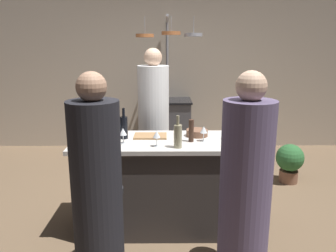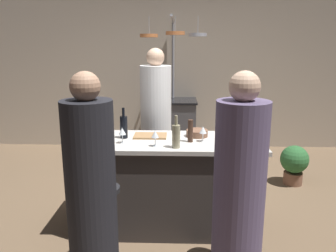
{
  "view_description": "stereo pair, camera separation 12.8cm",
  "coord_description": "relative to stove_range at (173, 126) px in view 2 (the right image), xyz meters",
  "views": [
    {
      "loc": [
        -0.02,
        -3.11,
        1.79
      ],
      "look_at": [
        0.0,
        0.15,
        1.0
      ],
      "focal_mm": 36.16,
      "sensor_mm": 36.0,
      "label": 1
    },
    {
      "loc": [
        0.11,
        -3.1,
        1.79
      ],
      "look_at": [
        0.0,
        0.15,
        1.0
      ],
      "focal_mm": 36.16,
      "sensor_mm": 36.0,
      "label": 2
    }
  ],
  "objects": [
    {
      "name": "mixing_bowl_wooden",
      "position": [
        0.29,
        -2.31,
        0.49
      ],
      "size": [
        0.21,
        0.21,
        0.06
      ],
      "primitive_type": "cylinder",
      "color": "brown",
      "rests_on": "kitchen_island"
    },
    {
      "name": "back_wall",
      "position": [
        0.0,
        0.4,
        0.85
      ],
      "size": [
        6.4,
        0.16,
        2.6
      ],
      "primitive_type": "cube",
      "color": "#BCAD99",
      "rests_on": "ground_plane"
    },
    {
      "name": "wine_glass_by_chef",
      "position": [
        -0.41,
        -2.57,
        0.56
      ],
      "size": [
        0.07,
        0.07,
        0.15
      ],
      "color": "silver",
      "rests_on": "kitchen_island"
    },
    {
      "name": "potted_plant",
      "position": [
        1.61,
        -1.35,
        -0.15
      ],
      "size": [
        0.36,
        0.36,
        0.52
      ],
      "color": "brown",
      "rests_on": "ground_plane"
    },
    {
      "name": "wine_bottle_red",
      "position": [
        0.64,
        -2.58,
        0.56
      ],
      "size": [
        0.07,
        0.07,
        0.29
      ],
      "color": "#143319",
      "rests_on": "kitchen_island"
    },
    {
      "name": "mixing_bowl_blue",
      "position": [
        -0.74,
        -2.27,
        0.48
      ],
      "size": [
        0.2,
        0.2,
        0.06
      ],
      "primitive_type": "cylinder",
      "color": "#334C6B",
      "rests_on": "kitchen_island"
    },
    {
      "name": "guest_right",
      "position": [
        0.51,
        -3.46,
        0.31
      ],
      "size": [
        0.35,
        0.35,
        1.63
      ],
      "color": "#594C6B",
      "rests_on": "ground_plane"
    },
    {
      "name": "bar_stool_right",
      "position": [
        0.56,
        -3.07,
        -0.07
      ],
      "size": [
        0.28,
        0.28,
        0.68
      ],
      "color": "#4C4C51",
      "rests_on": "ground_plane"
    },
    {
      "name": "kitchen_island",
      "position": [
        0.0,
        -2.45,
        0.01
      ],
      "size": [
        1.8,
        0.72,
        0.9
      ],
      "color": "#332D2B",
      "rests_on": "ground_plane"
    },
    {
      "name": "ground_plane",
      "position": [
        0.0,
        -2.45,
        -0.45
      ],
      "size": [
        9.0,
        9.0,
        0.0
      ],
      "primitive_type": "plane",
      "color": "brown"
    },
    {
      "name": "wine_bottle_green",
      "position": [
        -0.73,
        -2.63,
        0.58
      ],
      "size": [
        0.07,
        0.07,
        0.33
      ],
      "color": "#193D23",
      "rests_on": "kitchen_island"
    },
    {
      "name": "stove_range",
      "position": [
        0.0,
        0.0,
        0.0
      ],
      "size": [
        0.8,
        0.64,
        0.89
      ],
      "color": "#47474C",
      "rests_on": "ground_plane"
    },
    {
      "name": "wine_bottle_dark",
      "position": [
        -0.42,
        -2.4,
        0.57
      ],
      "size": [
        0.07,
        0.07,
        0.3
      ],
      "color": "black",
      "rests_on": "kitchen_island"
    },
    {
      "name": "wine_bottle_rose",
      "position": [
        -0.56,
        -2.55,
        0.56
      ],
      "size": [
        0.07,
        0.07,
        0.29
      ],
      "color": "#B78C8E",
      "rests_on": "kitchen_island"
    },
    {
      "name": "guest_left",
      "position": [
        -0.49,
        -3.43,
        0.31
      ],
      "size": [
        0.34,
        0.34,
        1.63
      ],
      "color": "black",
      "rests_on": "ground_plane"
    },
    {
      "name": "wine_glass_near_left_guest",
      "position": [
        0.33,
        -2.5,
        0.56
      ],
      "size": [
        0.07,
        0.07,
        0.15
      ],
      "color": "silver",
      "rests_on": "kitchen_island"
    },
    {
      "name": "wine_bottle_white",
      "position": [
        0.08,
        -2.7,
        0.56
      ],
      "size": [
        0.07,
        0.07,
        0.29
      ],
      "color": "gray",
      "rests_on": "kitchen_island"
    },
    {
      "name": "bar_stool_left",
      "position": [
        -0.49,
        -3.07,
        -0.07
      ],
      "size": [
        0.28,
        0.28,
        0.68
      ],
      "color": "#4C4C51",
      "rests_on": "ground_plane"
    },
    {
      "name": "overhead_pot_rack",
      "position": [
        0.02,
        -0.49,
        1.25
      ],
      "size": [
        0.89,
        1.31,
        2.17
      ],
      "color": "gray",
      "rests_on": "ground_plane"
    },
    {
      "name": "pepper_mill",
      "position": [
        0.22,
        -2.51,
        0.56
      ],
      "size": [
        0.05,
        0.05,
        0.21
      ],
      "primitive_type": "cylinder",
      "color": "#382319",
      "rests_on": "kitchen_island"
    },
    {
      "name": "wine_glass_near_right_guest",
      "position": [
        -0.1,
        -2.66,
        0.56
      ],
      "size": [
        0.07,
        0.07,
        0.15
      ],
      "color": "silver",
      "rests_on": "kitchen_island"
    },
    {
      "name": "cutting_board",
      "position": [
        -0.17,
        -2.34,
        0.46
      ],
      "size": [
        0.32,
        0.22,
        0.02
      ],
      "primitive_type": "cube",
      "color": "#997047",
      "rests_on": "kitchen_island"
    },
    {
      "name": "chef",
      "position": [
        -0.17,
        -1.58,
        0.36
      ],
      "size": [
        0.37,
        0.37,
        1.75
      ],
      "color": "white",
      "rests_on": "ground_plane"
    },
    {
      "name": "mixing_bowl_steel",
      "position": [
        0.6,
        -2.43,
        0.49
      ],
      "size": [
        0.15,
        0.15,
        0.07
      ],
      "primitive_type": "cylinder",
      "color": "#B7B7BC",
      "rests_on": "kitchen_island"
    }
  ]
}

